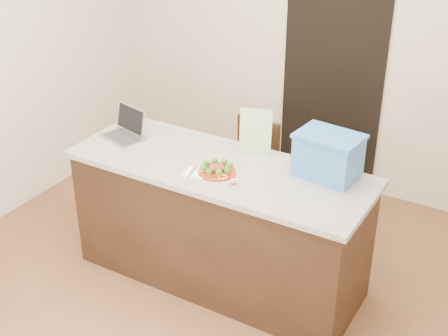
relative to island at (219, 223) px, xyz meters
The scene contains 16 objects.
ground 0.53m from the island, 90.00° to the right, with size 4.00×4.00×0.00m, color brown.
room_shell 1.18m from the island, 90.00° to the right, with size 4.00×4.00×4.00m.
doorway 1.81m from the island, 86.69° to the left, with size 0.90×0.02×2.00m, color black.
island is the anchor object (origin of this frame).
plate 0.48m from the island, 67.32° to the right, with size 0.25×0.25×0.02m.
meatballs 0.50m from the island, 68.76° to the right, with size 0.10×0.09×0.04m.
broccoli 0.52m from the island, 67.32° to the right, with size 0.21×0.21×0.04m.
pepper_rings 0.49m from the island, 67.32° to the right, with size 0.22×0.21×0.01m.
napkin 0.50m from the island, 112.94° to the right, with size 0.14×0.14×0.01m, color white.
fork 0.50m from the island, 119.77° to the right, with size 0.04×0.16×0.00m.
knife 0.50m from the island, 102.79° to the right, with size 0.02×0.17×0.01m.
yogurt_bottle 0.57m from the island, 41.73° to the right, with size 0.03×0.03×0.07m.
laptop 0.96m from the island, behind, with size 0.34×0.31×0.21m.
leaflet 0.69m from the island, 68.53° to the left, with size 0.22×0.00×0.31m, color silver.
blue_box 0.93m from the island, 18.36° to the left, with size 0.43×0.33×0.29m.
chair 0.85m from the island, 102.58° to the left, with size 0.40×0.40×0.86m.
Camera 1 is at (1.87, -2.87, 2.85)m, focal length 50.00 mm.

